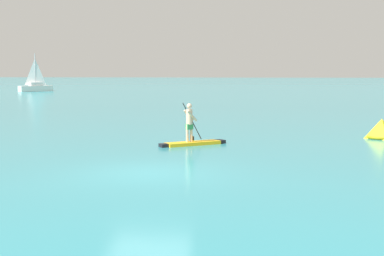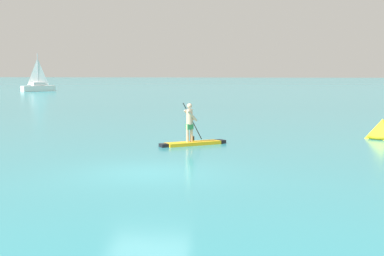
{
  "view_description": "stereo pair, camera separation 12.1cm",
  "coord_description": "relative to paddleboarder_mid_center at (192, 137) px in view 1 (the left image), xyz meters",
  "views": [
    {
      "loc": [
        3.09,
        -16.48,
        3.09
      ],
      "look_at": [
        0.8,
        4.79,
        0.87
      ],
      "focal_mm": 52.2,
      "sensor_mm": 36.0,
      "label": 1
    },
    {
      "loc": [
        3.21,
        -16.47,
        3.09
      ],
      "look_at": [
        0.8,
        4.79,
        0.87
      ],
      "focal_mm": 52.2,
      "sensor_mm": 36.0,
      "label": 2
    }
  ],
  "objects": [
    {
      "name": "sailboat_left_horizon",
      "position": [
        -29.15,
        56.2,
        0.42
      ],
      "size": [
        4.33,
        4.44,
        5.57
      ],
      "rotation": [
        0.0,
        0.0,
        0.81
      ],
      "color": "white",
      "rests_on": "ground"
    },
    {
      "name": "paddleboarder_mid_center",
      "position": [
        0.0,
        0.0,
        0.0
      ],
      "size": [
        2.67,
        2.0,
        1.75
      ],
      "rotation": [
        0.0,
        0.0,
        0.6
      ],
      "color": "yellow",
      "rests_on": "ground"
    },
    {
      "name": "race_marker_buoy",
      "position": [
        8.33,
        3.18,
        0.04
      ],
      "size": [
        1.37,
        1.37,
        0.9
      ],
      "color": "yellow",
      "rests_on": "ground"
    },
    {
      "name": "ground",
      "position": [
        -0.63,
        -6.32,
        -0.35
      ],
      "size": [
        440.0,
        440.0,
        0.0
      ],
      "primitive_type": "plane",
      "color": "teal"
    }
  ]
}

